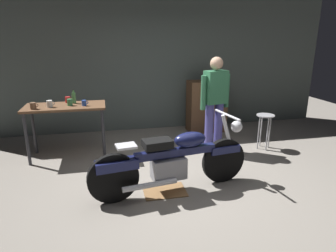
{
  "coord_description": "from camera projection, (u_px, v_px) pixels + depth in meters",
  "views": [
    {
      "loc": [
        -1.0,
        -3.62,
        1.98
      ],
      "look_at": [
        -0.06,
        0.7,
        0.65
      ],
      "focal_mm": 31.6,
      "sensor_mm": 36.0,
      "label": 1
    }
  ],
  "objects": [
    {
      "name": "drip_tray",
      "position": [
        165.0,
        191.0,
        3.95
      ],
      "size": [
        0.56,
        0.4,
        0.01
      ],
      "primitive_type": "cube",
      "color": "olive",
      "rests_on": "ground_plane"
    },
    {
      "name": "workbench",
      "position": [
        66.0,
        112.0,
        4.91
      ],
      "size": [
        1.3,
        0.64,
        0.9
      ],
      "color": "brown",
      "rests_on": "ground_plane"
    },
    {
      "name": "ground_plane",
      "position": [
        183.0,
        184.0,
        4.16
      ],
      "size": [
        12.0,
        12.0,
        0.0
      ],
      "primitive_type": "plane",
      "color": "gray"
    },
    {
      "name": "mug_blue_enamel",
      "position": [
        84.0,
        103.0,
        4.84
      ],
      "size": [
        0.11,
        0.07,
        0.09
      ],
      "color": "#2D51AD",
      "rests_on": "workbench"
    },
    {
      "name": "person_standing",
      "position": [
        215.0,
        101.0,
        5.12
      ],
      "size": [
        0.56,
        0.3,
        1.67
      ],
      "rotation": [
        0.0,
        0.0,
        3.37
      ],
      "color": "#4A4795",
      "rests_on": "ground_plane"
    },
    {
      "name": "mug_green_speckled",
      "position": [
        70.0,
        102.0,
        4.85
      ],
      "size": [
        0.12,
        0.08,
        0.11
      ],
      "color": "#3D7F4C",
      "rests_on": "workbench"
    },
    {
      "name": "wooden_dresser",
      "position": [
        206.0,
        106.0,
        6.39
      ],
      "size": [
        0.8,
        0.47,
        1.1
      ],
      "color": "brown",
      "rests_on": "ground_plane"
    },
    {
      "name": "mug_brown_stoneware",
      "position": [
        33.0,
        106.0,
        4.61
      ],
      "size": [
        0.12,
        0.09,
        0.1
      ],
      "color": "brown",
      "rests_on": "workbench"
    },
    {
      "name": "bottle",
      "position": [
        74.0,
        98.0,
        5.01
      ],
      "size": [
        0.06,
        0.06,
        0.24
      ],
      "color": "#4C8C4C",
      "rests_on": "workbench"
    },
    {
      "name": "mug_white_ceramic",
      "position": [
        50.0,
        104.0,
        4.74
      ],
      "size": [
        0.13,
        0.09,
        0.11
      ],
      "color": "white",
      "rests_on": "workbench"
    },
    {
      "name": "motorcycle",
      "position": [
        173.0,
        160.0,
        3.85
      ],
      "size": [
        2.18,
        0.69,
        1.0
      ],
      "rotation": [
        0.0,
        0.0,
        0.15
      ],
      "color": "black",
      "rests_on": "ground_plane"
    },
    {
      "name": "shop_stool",
      "position": [
        265.0,
        122.0,
        5.36
      ],
      "size": [
        0.32,
        0.32,
        0.64
      ],
      "color": "#B2B2B7",
      "rests_on": "ground_plane"
    },
    {
      "name": "back_wall",
      "position": [
        150.0,
        58.0,
        6.33
      ],
      "size": [
        8.0,
        0.12,
        3.1
      ],
      "primitive_type": "cube",
      "color": "#56605B",
      "rests_on": "ground_plane"
    },
    {
      "name": "mug_red_diner",
      "position": [
        68.0,
        100.0,
        5.07
      ],
      "size": [
        0.12,
        0.09,
        0.1
      ],
      "color": "red",
      "rests_on": "workbench"
    }
  ]
}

